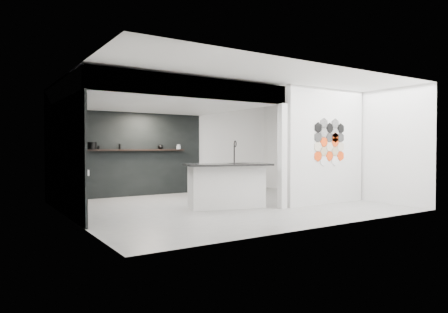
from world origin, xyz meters
TOP-DOWN VIEW (x-y plane):
  - floor at (0.00, 0.00)m, footprint 7.00×6.00m
  - partition_panel at (2.23, -1.00)m, footprint 2.45×0.15m
  - bay_clad_back at (-1.30, 2.97)m, footprint 4.40×0.04m
  - bay_clad_left at (-3.47, 1.00)m, footprint 0.04×4.00m
  - bulkhead at (-1.30, 1.00)m, footprint 4.40×4.00m
  - corner_column at (0.82, -1.00)m, footprint 0.16×0.16m
  - fascia_beam at (-1.30, -0.92)m, footprint 4.40×0.16m
  - wall_basin at (-3.24, 0.80)m, footprint 0.40×0.60m
  - display_shelf at (-1.20, 2.87)m, footprint 3.00×0.15m
  - kitchen_island at (-0.19, -0.25)m, footprint 2.06×1.32m
  - stockpot at (-2.37, 2.87)m, footprint 0.28×0.28m
  - kettle at (-0.43, 2.87)m, footprint 0.20×0.20m
  - glass_bowl at (0.15, 2.87)m, footprint 0.17×0.17m
  - glass_vase at (0.15, 2.87)m, footprint 0.13×0.13m
  - bottle_dark at (-1.63, 2.87)m, footprint 0.07×0.07m
  - utensil_cup at (-2.20, 2.87)m, footprint 0.07×0.07m
  - hex_tile_cluster at (2.26, -1.09)m, footprint 1.04×0.02m

SIDE VIEW (x-z plane):
  - floor at x=0.00m, z-range -0.01..0.00m
  - kitchen_island at x=-0.19m, z-range -0.25..1.28m
  - wall_basin at x=-3.24m, z-range 0.79..0.91m
  - bay_clad_back at x=-1.30m, z-range 0.00..2.35m
  - bay_clad_left at x=-3.47m, z-range 0.00..2.35m
  - corner_column at x=0.82m, z-range 0.00..2.35m
  - display_shelf at x=-1.20m, z-range 1.28..1.32m
  - utensil_cup at x=-2.20m, z-range 1.32..1.41m
  - glass_bowl at x=0.15m, z-range 1.32..1.42m
  - kettle at x=-0.43m, z-range 1.32..1.45m
  - glass_vase at x=0.15m, z-range 1.32..1.46m
  - bottle_dark at x=-1.63m, z-range 1.32..1.47m
  - partition_panel at x=2.23m, z-range 0.00..2.80m
  - stockpot at x=-2.37m, z-range 1.32..1.51m
  - hex_tile_cluster at x=2.26m, z-range 0.92..2.09m
  - bulkhead at x=-1.30m, z-range 2.35..2.75m
  - fascia_beam at x=-1.30m, z-range 2.35..2.75m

